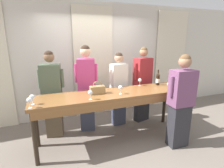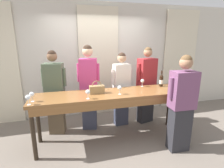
% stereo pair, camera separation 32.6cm
% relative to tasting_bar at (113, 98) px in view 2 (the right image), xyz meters
% --- Properties ---
extents(ground_plane, '(18.00, 18.00, 0.00)m').
position_rel_tasting_bar_xyz_m(ground_plane, '(0.00, 0.02, -0.87)').
color(ground_plane, '#70665B').
extents(wall_back, '(12.00, 0.06, 2.80)m').
position_rel_tasting_bar_xyz_m(wall_back, '(0.00, 1.43, 0.53)').
color(wall_back, beige).
rests_on(wall_back, ground_plane).
extents(curtain_panel_center, '(0.99, 0.03, 2.69)m').
position_rel_tasting_bar_xyz_m(curtain_panel_center, '(0.00, 1.37, 0.48)').
color(curtain_panel_center, beige).
rests_on(curtain_panel_center, ground_plane).
extents(curtain_panel_right, '(0.99, 0.03, 2.69)m').
position_rel_tasting_bar_xyz_m(curtain_panel_right, '(2.33, 1.37, 0.48)').
color(curtain_panel_right, beige).
rests_on(curtain_panel_right, ground_plane).
extents(tasting_bar, '(2.92, 0.68, 0.96)m').
position_rel_tasting_bar_xyz_m(tasting_bar, '(0.00, 0.00, 0.00)').
color(tasting_bar, brown).
rests_on(tasting_bar, ground_plane).
extents(wine_bottle, '(0.08, 0.08, 0.34)m').
position_rel_tasting_bar_xyz_m(wine_bottle, '(1.10, 0.21, 0.22)').
color(wine_bottle, black).
rests_on(wine_bottle, tasting_bar).
extents(handbag, '(0.27, 0.12, 0.24)m').
position_rel_tasting_bar_xyz_m(handbag, '(-0.29, 0.07, 0.17)').
color(handbag, '#997A4C').
rests_on(handbag, tasting_bar).
extents(wine_glass_front_left, '(0.08, 0.08, 0.16)m').
position_rel_tasting_bar_xyz_m(wine_glass_front_left, '(-0.49, -0.20, 0.21)').
color(wine_glass_front_left, white).
rests_on(wine_glass_front_left, tasting_bar).
extents(wine_glass_front_mid, '(0.08, 0.08, 0.16)m').
position_rel_tasting_bar_xyz_m(wine_glass_front_mid, '(-1.36, -0.11, 0.21)').
color(wine_glass_front_mid, white).
rests_on(wine_glass_front_mid, tasting_bar).
extents(wine_glass_front_right, '(0.08, 0.08, 0.16)m').
position_rel_tasting_bar_xyz_m(wine_glass_front_right, '(0.71, 0.29, 0.21)').
color(wine_glass_front_right, white).
rests_on(wine_glass_front_right, tasting_bar).
extents(wine_glass_center_left, '(0.08, 0.08, 0.16)m').
position_rel_tasting_bar_xyz_m(wine_glass_center_left, '(1.39, -0.17, 0.21)').
color(wine_glass_center_left, white).
rests_on(wine_glass_center_left, tasting_bar).
extents(wine_glass_center_mid, '(0.08, 0.08, 0.16)m').
position_rel_tasting_bar_xyz_m(wine_glass_center_mid, '(1.07, -0.21, 0.21)').
color(wine_glass_center_mid, white).
rests_on(wine_glass_center_mid, tasting_bar).
extents(wine_glass_center_right, '(0.08, 0.08, 0.16)m').
position_rel_tasting_bar_xyz_m(wine_glass_center_right, '(-1.39, -0.25, 0.21)').
color(wine_glass_center_right, white).
rests_on(wine_glass_center_right, tasting_bar).
extents(wine_glass_back_left, '(0.08, 0.08, 0.16)m').
position_rel_tasting_bar_xyz_m(wine_glass_back_left, '(0.09, -0.10, 0.21)').
color(wine_glass_back_left, white).
rests_on(wine_glass_back_left, tasting_bar).
extents(guest_olive_jacket, '(0.49, 0.33, 1.73)m').
position_rel_tasting_bar_xyz_m(guest_olive_jacket, '(-1.06, 0.60, 0.01)').
color(guest_olive_jacket, brown).
rests_on(guest_olive_jacket, ground_plane).
extents(guest_pink_top, '(0.47, 0.31, 1.82)m').
position_rel_tasting_bar_xyz_m(guest_pink_top, '(-0.37, 0.60, 0.09)').
color(guest_pink_top, '#383D51').
rests_on(guest_pink_top, ground_plane).
extents(guest_cream_sweater, '(0.47, 0.24, 1.66)m').
position_rel_tasting_bar_xyz_m(guest_cream_sweater, '(0.35, 0.60, -0.00)').
color(guest_cream_sweater, '#383D51').
rests_on(guest_cream_sweater, ground_plane).
extents(guest_striped_shirt, '(0.53, 0.32, 1.76)m').
position_rel_tasting_bar_xyz_m(guest_striped_shirt, '(0.95, 0.60, 0.03)').
color(guest_striped_shirt, '#28282D').
rests_on(guest_striped_shirt, ground_plane).
extents(host_pouring, '(0.52, 0.28, 1.69)m').
position_rel_tasting_bar_xyz_m(host_pouring, '(1.05, -0.58, -0.01)').
color(host_pouring, '#28282D').
rests_on(host_pouring, ground_plane).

